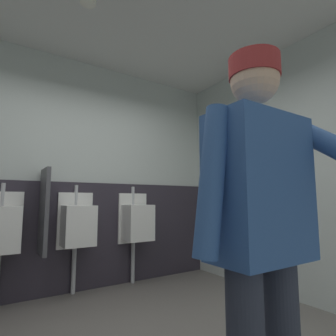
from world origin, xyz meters
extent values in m
cube|color=silver|center=(0.00, 1.79, 1.41)|extent=(4.52, 0.12, 2.83)
cube|color=silver|center=(2.02, 0.00, 1.41)|extent=(0.12, 4.06, 2.83)
cube|color=#2D2833|center=(0.00, 1.71, 0.64)|extent=(3.92, 0.03, 1.27)
cylinder|color=white|center=(-0.20, 0.61, 2.81)|extent=(0.14, 0.14, 0.03)
cube|color=white|center=(-0.71, 1.70, 0.83)|extent=(0.40, 0.05, 0.65)
cube|color=white|center=(-0.71, 1.53, 0.78)|extent=(0.34, 0.30, 0.45)
cylinder|color=#B7BABF|center=(-0.71, 1.69, 1.12)|extent=(0.04, 0.04, 0.24)
cube|color=white|center=(0.04, 1.70, 0.83)|extent=(0.40, 0.05, 0.65)
cube|color=white|center=(0.04, 1.53, 0.78)|extent=(0.34, 0.30, 0.45)
cylinder|color=#B7BABF|center=(0.04, 1.69, 1.12)|extent=(0.04, 0.04, 0.24)
cylinder|color=#B7BABF|center=(0.04, 1.66, 0.28)|extent=(0.05, 0.05, 0.55)
cube|color=white|center=(0.79, 1.70, 0.83)|extent=(0.40, 0.05, 0.65)
cube|color=white|center=(0.79, 1.53, 0.78)|extent=(0.34, 0.30, 0.45)
cylinder|color=#B7BABF|center=(0.79, 1.69, 1.12)|extent=(0.04, 0.04, 0.24)
cylinder|color=#B7BABF|center=(0.79, 1.66, 0.28)|extent=(0.05, 0.05, 0.55)
cube|color=#4C4C51|center=(-0.33, 1.50, 0.95)|extent=(0.04, 0.40, 0.90)
cube|color=#335999|center=(0.11, -0.90, 1.12)|extent=(0.43, 0.24, 0.59)
cylinder|color=#335999|center=(-0.15, -0.90, 1.13)|extent=(0.17, 0.09, 0.56)
sphere|color=#D8AD8C|center=(0.11, -0.90, 1.57)|extent=(0.21, 0.21, 0.21)
cylinder|color=maroon|center=(0.11, -0.90, 1.63)|extent=(0.22, 0.22, 0.09)
camera|label=1|loc=(-0.81, -1.63, 1.06)|focal=28.88mm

